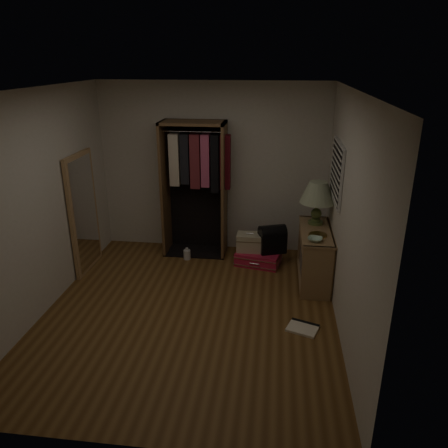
{
  "coord_description": "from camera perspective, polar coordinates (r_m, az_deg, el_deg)",
  "views": [
    {
      "loc": [
        0.98,
        -4.5,
        2.91
      ],
      "look_at": [
        0.3,
        0.95,
        0.8
      ],
      "focal_mm": 35.0,
      "sensor_mm": 36.0,
      "label": 1
    }
  ],
  "objects": [
    {
      "name": "ground",
      "position": [
        5.45,
        -4.45,
        -11.33
      ],
      "size": [
        4.0,
        4.0,
        0.0
      ],
      "primitive_type": "plane",
      "color": "brown",
      "rests_on": "ground"
    },
    {
      "name": "room_walls",
      "position": [
        4.85,
        -3.97,
        4.03
      ],
      "size": [
        3.52,
        4.02,
        2.6
      ],
      "color": "beige",
      "rests_on": "ground"
    },
    {
      "name": "console_bookshelf",
      "position": [
        6.12,
        11.69,
        -3.78
      ],
      "size": [
        0.42,
        1.12,
        0.75
      ],
      "color": "olive",
      "rests_on": "ground"
    },
    {
      "name": "open_wardrobe",
      "position": [
        6.61,
        -3.55,
        6.24
      ],
      "size": [
        1.02,
        0.5,
        2.05
      ],
      "color": "brown",
      "rests_on": "ground"
    },
    {
      "name": "floor_mirror",
      "position": [
        6.46,
        -17.86,
        1.36
      ],
      "size": [
        0.06,
        0.8,
        1.7
      ],
      "color": "#AD8354",
      "rests_on": "ground"
    },
    {
      "name": "pink_suitcase",
      "position": [
        6.58,
        4.51,
        -4.36
      ],
      "size": [
        0.73,
        0.59,
        0.2
      ],
      "rotation": [
        0.0,
        0.0,
        -0.2
      ],
      "color": "#BF1738",
      "rests_on": "ground"
    },
    {
      "name": "train_case",
      "position": [
        6.51,
        3.39,
        -2.38
      ],
      "size": [
        0.39,
        0.27,
        0.28
      ],
      "rotation": [
        0.0,
        0.0,
        0.01
      ],
      "color": "#B4AA8A",
      "rests_on": "pink_suitcase"
    },
    {
      "name": "black_bag",
      "position": [
        6.47,
        6.31,
        -1.86
      ],
      "size": [
        0.44,
        0.36,
        0.42
      ],
      "rotation": [
        0.0,
        0.0,
        0.34
      ],
      "color": "black",
      "rests_on": "pink_suitcase"
    },
    {
      "name": "table_lamp",
      "position": [
        6.04,
        12.15,
        3.94
      ],
      "size": [
        0.63,
        0.63,
        0.6
      ],
      "rotation": [
        0.0,
        0.0,
        -0.4
      ],
      "color": "#495C2C",
      "rests_on": "console_bookshelf"
    },
    {
      "name": "brass_tray",
      "position": [
        5.77,
        12.15,
        -1.41
      ],
      "size": [
        0.31,
        0.31,
        0.01
      ],
      "rotation": [
        0.0,
        0.0,
        0.35
      ],
      "color": "#B48E45",
      "rests_on": "console_bookshelf"
    },
    {
      "name": "ceramic_bowl",
      "position": [
        5.59,
        11.79,
        -1.97
      ],
      "size": [
        0.22,
        0.22,
        0.04
      ],
      "primitive_type": "imported",
      "rotation": [
        0.0,
        0.0,
        -0.24
      ],
      "color": "#A7C9AF",
      "rests_on": "console_bookshelf"
    },
    {
      "name": "white_jug",
      "position": [
        6.73,
        -4.85,
        -3.97
      ],
      "size": [
        0.11,
        0.11,
        0.19
      ],
      "rotation": [
        0.0,
        0.0,
        0.03
      ],
      "color": "silver",
      "rests_on": "ground"
    },
    {
      "name": "floor_book",
      "position": [
        5.22,
        10.29,
        -13.13
      ],
      "size": [
        0.4,
        0.36,
        0.03
      ],
      "rotation": [
        0.0,
        0.0,
        -0.35
      ],
      "color": "#F3E8CC",
      "rests_on": "ground"
    }
  ]
}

